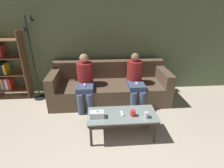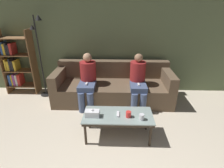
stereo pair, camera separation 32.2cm
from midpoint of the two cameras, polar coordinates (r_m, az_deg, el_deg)
wall_back at (r=4.21m, az=-3.59°, el=14.52°), size 12.00×0.06×2.60m
couch at (r=3.99m, az=-3.06°, el=-1.06°), size 2.58×0.95×0.84m
coffee_table at (r=2.83m, az=0.03°, el=-10.64°), size 1.10×0.50×0.43m
cup_near_left at (r=2.75m, az=3.50°, el=-9.58°), size 0.08×0.08×0.10m
cup_near_right at (r=2.73m, az=7.81°, el=-10.07°), size 0.08×0.08×0.09m
tissue_box at (r=2.74m, az=-8.37°, el=-9.91°), size 0.22×0.12×0.13m
game_remote at (r=2.80m, az=0.03°, el=-9.73°), size 0.04×0.15×0.02m
bookshelf at (r=4.71m, az=-33.18°, el=4.54°), size 0.74×0.32×1.54m
standing_lamp at (r=4.18m, az=-26.68°, el=9.69°), size 0.31×0.26×1.85m
seated_person_left_end at (r=3.70m, az=-11.30°, el=1.39°), size 0.34×0.69×1.12m
seated_person_mid_left at (r=3.72m, az=5.14°, el=1.80°), size 0.33×0.69×1.11m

